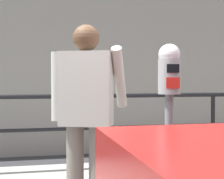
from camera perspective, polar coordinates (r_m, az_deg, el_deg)
parking_meter at (r=3.10m, az=8.84°, el=-0.22°), size 0.19×0.20×1.53m
pedestrian_at_meter at (r=3.16m, az=-3.99°, el=-3.21°), size 0.71×0.42×1.70m
background_railing at (r=5.12m, az=-1.99°, el=-4.00°), size 24.06×0.06×1.02m
backdrop_wall at (r=6.96m, az=-4.76°, el=3.50°), size 32.00×0.50×3.20m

